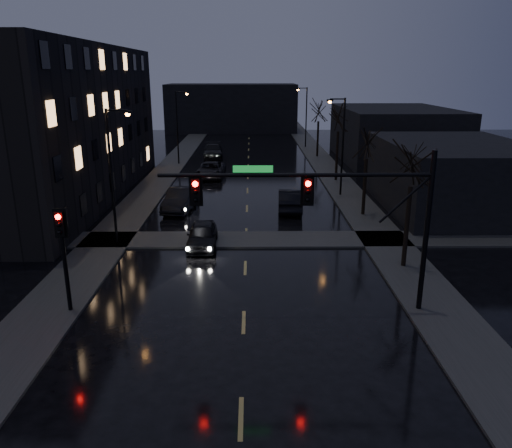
{
  "coord_description": "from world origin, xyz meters",
  "views": [
    {
      "loc": [
        0.33,
        -10.6,
        9.94
      ],
      "look_at": [
        0.55,
        11.49,
        3.2
      ],
      "focal_mm": 35.0,
      "sensor_mm": 36.0,
      "label": 1
    }
  ],
  "objects_px": {
    "oncoming_car_c": "(211,170)",
    "oncoming_car_d": "(213,151)",
    "oncoming_car_a": "(202,235)",
    "lead_car": "(290,200)",
    "oncoming_car_b": "(180,199)"
  },
  "relations": [
    {
      "from": "oncoming_car_d",
      "to": "lead_car",
      "type": "distance_m",
      "value": 25.4
    },
    {
      "from": "oncoming_car_a",
      "to": "oncoming_car_c",
      "type": "relative_size",
      "value": 0.79
    },
    {
      "from": "oncoming_car_a",
      "to": "oncoming_car_c",
      "type": "height_order",
      "value": "oncoming_car_c"
    },
    {
      "from": "oncoming_car_a",
      "to": "oncoming_car_d",
      "type": "height_order",
      "value": "oncoming_car_d"
    },
    {
      "from": "oncoming_car_a",
      "to": "lead_car",
      "type": "relative_size",
      "value": 0.87
    },
    {
      "from": "oncoming_car_a",
      "to": "oncoming_car_b",
      "type": "bearing_deg",
      "value": 104.58
    },
    {
      "from": "oncoming_car_a",
      "to": "oncoming_car_b",
      "type": "height_order",
      "value": "oncoming_car_b"
    },
    {
      "from": "oncoming_car_a",
      "to": "lead_car",
      "type": "distance_m",
      "value": 9.98
    },
    {
      "from": "oncoming_car_c",
      "to": "lead_car",
      "type": "distance_m",
      "value": 13.99
    },
    {
      "from": "oncoming_car_a",
      "to": "oncoming_car_b",
      "type": "relative_size",
      "value": 0.84
    },
    {
      "from": "oncoming_car_c",
      "to": "oncoming_car_d",
      "type": "distance_m",
      "value": 12.08
    },
    {
      "from": "oncoming_car_c",
      "to": "lead_car",
      "type": "xyz_separation_m",
      "value": [
        6.86,
        -12.2,
        0.06
      ]
    },
    {
      "from": "oncoming_car_b",
      "to": "lead_car",
      "type": "relative_size",
      "value": 1.03
    },
    {
      "from": "oncoming_car_a",
      "to": "oncoming_car_c",
      "type": "bearing_deg",
      "value": 91.28
    },
    {
      "from": "oncoming_car_a",
      "to": "oncoming_car_c",
      "type": "xyz_separation_m",
      "value": [
        -1.07,
        20.32,
        0.03
      ]
    }
  ]
}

